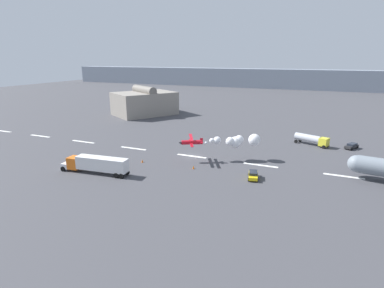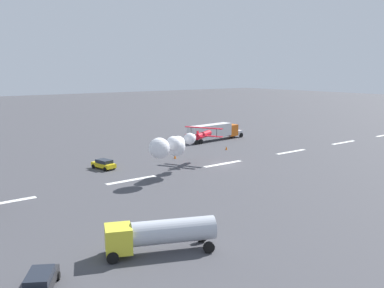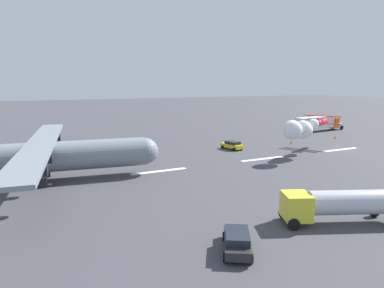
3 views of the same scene
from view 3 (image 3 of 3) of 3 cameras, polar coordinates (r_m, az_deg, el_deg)
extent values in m
plane|color=#424247|center=(66.77, 23.94, -0.87)|extent=(440.00, 440.00, 0.00)
cube|color=white|center=(66.76, 23.94, -0.86)|extent=(8.00, 0.90, 0.01)
cube|color=white|center=(54.71, 11.92, -2.48)|extent=(8.00, 0.90, 0.01)
cube|color=white|center=(46.33, -5.60, -4.61)|extent=(8.00, 0.90, 0.01)
cube|color=white|center=(43.76, -27.85, -6.68)|extent=(8.00, 0.90, 0.01)
cylinder|color=gray|center=(44.45, -24.13, -2.09)|extent=(25.35, 7.07, 3.68)
sphere|color=gray|center=(44.80, -8.00, -1.19)|extent=(3.50, 3.50, 3.50)
cube|color=gray|center=(44.15, -24.29, 0.01)|extent=(8.22, 37.11, 0.40)
cylinder|color=black|center=(34.37, -25.27, -4.30)|extent=(2.53, 1.42, 1.10)
cylinder|color=black|center=(39.75, -24.31, -2.36)|extent=(2.53, 1.42, 1.10)
cylinder|color=black|center=(48.80, -23.19, -0.09)|extent=(2.53, 1.42, 1.10)
cylinder|color=black|center=(54.26, -22.69, 0.91)|extent=(2.53, 1.42, 1.10)
cube|color=black|center=(47.37, -24.84, -4.46)|extent=(3.31, 1.43, 1.20)
cube|color=black|center=(42.88, -25.54, -5.99)|extent=(3.31, 1.43, 1.20)
cylinder|color=red|center=(67.18, 21.11, 3.44)|extent=(4.95, 3.23, 1.04)
cube|color=red|center=(67.39, 21.14, 3.32)|extent=(3.76, 6.43, 0.12)
cube|color=red|center=(67.25, 21.22, 4.47)|extent=(3.76, 6.43, 0.12)
cylinder|color=black|center=(68.01, 19.23, 4.08)|extent=(0.08, 0.08, 1.36)
cylinder|color=black|center=(66.71, 23.17, 3.71)|extent=(0.08, 0.08, 1.36)
cube|color=red|center=(64.97, 20.58, 3.66)|extent=(0.67, 0.41, 1.10)
cube|color=red|center=(65.01, 20.56, 3.31)|extent=(1.45, 2.05, 0.08)
cone|color=black|center=(69.93, 21.76, 3.63)|extent=(1.03, 1.11, 0.89)
sphere|color=white|center=(64.14, 19.93, 3.10)|extent=(0.70, 0.70, 0.70)
sphere|color=white|center=(62.52, 20.11, 3.27)|extent=(1.22, 1.22, 1.22)
sphere|color=white|center=(61.19, 19.89, 3.16)|extent=(1.87, 1.87, 1.87)
sphere|color=white|center=(58.43, 18.56, 2.72)|extent=(2.12, 2.12, 2.12)
sphere|color=white|center=(56.17, 18.22, 2.70)|extent=(2.27, 2.27, 2.27)
sphere|color=white|center=(57.09, 18.44, 2.22)|extent=(2.80, 2.80, 2.80)
sphere|color=white|center=(52.75, 16.65, 2.30)|extent=(2.94, 2.94, 2.94)
cube|color=silver|center=(95.73, 23.37, 2.96)|extent=(1.84, 2.65, 1.10)
cube|color=orange|center=(94.03, 22.70, 3.35)|extent=(2.64, 2.73, 2.60)
cube|color=silver|center=(88.39, 20.04, 3.42)|extent=(11.84, 3.66, 2.80)
cylinder|color=black|center=(96.67, 22.82, 2.73)|extent=(1.13, 0.46, 1.10)
cylinder|color=black|center=(86.31, 17.66, 2.24)|extent=(1.13, 0.46, 1.10)
cylinder|color=black|center=(85.41, 17.13, 2.19)|extent=(1.13, 0.46, 1.10)
cylinder|color=black|center=(95.25, 24.03, 2.54)|extent=(1.13, 0.46, 1.10)
cylinder|color=black|center=(84.72, 18.93, 2.02)|extent=(1.13, 0.46, 1.10)
cylinder|color=black|center=(83.80, 18.41, 1.97)|extent=(1.13, 0.46, 1.10)
cube|color=yellow|center=(30.24, 17.29, -10.04)|extent=(2.95, 3.06, 2.20)
cylinder|color=#B7BCC6|center=(32.10, 25.40, -8.92)|extent=(7.57, 4.76, 2.10)
cylinder|color=black|center=(29.39, 16.87, -12.92)|extent=(1.05, 0.68, 1.00)
cylinder|color=black|center=(31.48, 15.37, -11.26)|extent=(1.05, 0.68, 1.00)
cylinder|color=black|center=(34.91, 28.48, -10.01)|extent=(1.05, 0.68, 1.00)
cube|color=yellow|center=(61.64, 6.77, -0.30)|extent=(2.66, 4.59, 0.65)
cube|color=#1E232D|center=(61.39, 6.91, 0.23)|extent=(2.16, 2.87, 0.55)
cylinder|color=black|center=(62.15, 5.20, -0.49)|extent=(0.35, 0.67, 0.64)
cylinder|color=black|center=(60.03, 7.16, -0.91)|extent=(0.35, 0.67, 0.64)
cylinder|color=black|center=(63.37, 6.39, -0.30)|extent=(0.35, 0.67, 0.64)
cylinder|color=black|center=(61.29, 8.35, -0.70)|extent=(0.35, 0.67, 0.64)
cube|color=#262628|center=(25.25, 7.63, -16.18)|extent=(3.84, 4.80, 0.65)
cube|color=#1E232D|center=(24.81, 7.69, -15.14)|extent=(2.80, 3.17, 0.55)
cylinder|color=black|center=(26.78, 5.44, -15.29)|extent=(0.51, 0.66, 0.64)
cylinder|color=black|center=(23.97, 5.54, -18.54)|extent=(0.51, 0.66, 0.64)
cylinder|color=black|center=(26.88, 9.42, -15.29)|extent=(0.51, 0.66, 0.64)
cylinder|color=black|center=(24.07, 10.06, -18.52)|extent=(0.51, 0.66, 0.64)
cone|color=orange|center=(79.25, 23.10, 1.09)|extent=(0.44, 0.44, 0.75)
cone|color=orange|center=(69.53, 16.51, 0.32)|extent=(0.44, 0.44, 0.75)
camera|label=1|loc=(113.66, -15.76, 16.20)|focal=29.00mm
camera|label=2|loc=(11.53, 131.29, 12.67)|focal=39.12mm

